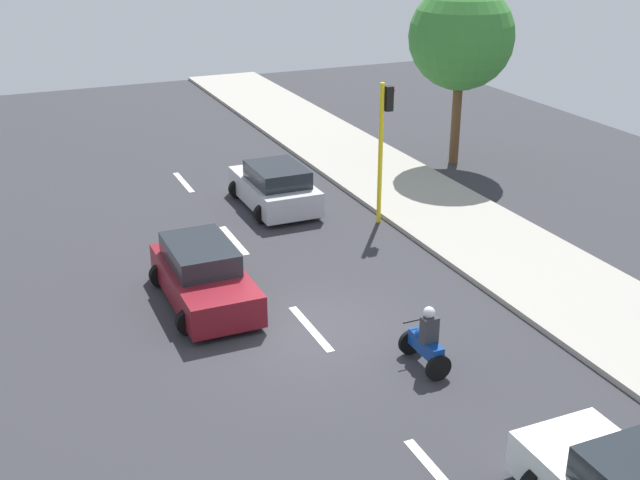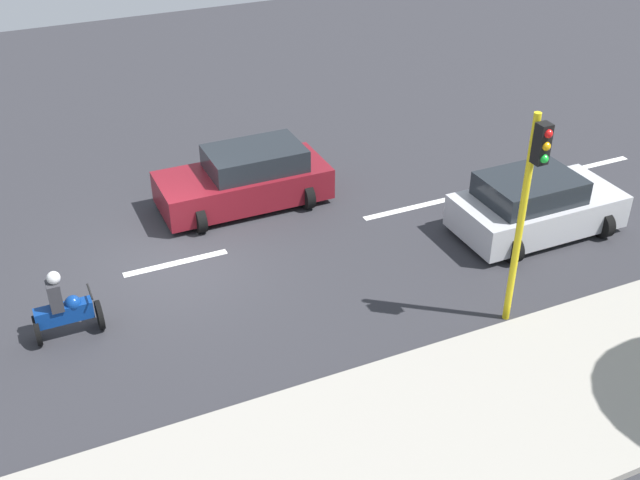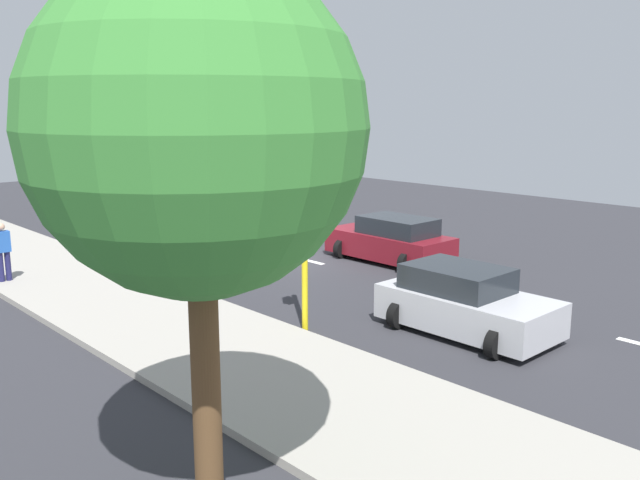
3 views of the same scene
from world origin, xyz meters
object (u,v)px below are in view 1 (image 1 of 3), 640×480
car_silver (275,187)px  car_maroon (204,276)px  motorcycle (426,342)px  street_tree_center (461,37)px  traffic_light_corner (384,133)px

car_silver → car_maroon: (-4.12, -5.80, 0.00)m
motorcycle → street_tree_center: size_ratio=0.22×
car_silver → street_tree_center: (8.19, 1.86, 4.16)m
car_maroon → street_tree_center: street_tree_center is taller
traffic_light_corner → street_tree_center: 7.36m
car_silver → street_tree_center: street_tree_center is taller
car_maroon → traffic_light_corner: size_ratio=0.95×
motorcycle → street_tree_center: 15.98m
traffic_light_corner → street_tree_center: size_ratio=0.65×
car_maroon → street_tree_center: size_ratio=0.62×
car_silver → car_maroon: 7.11m
car_silver → motorcycle: 10.85m
car_silver → car_maroon: bearing=-125.4°
car_maroon → traffic_light_corner: (6.78, 3.20, 2.22)m
motorcycle → car_silver: bearing=87.1°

